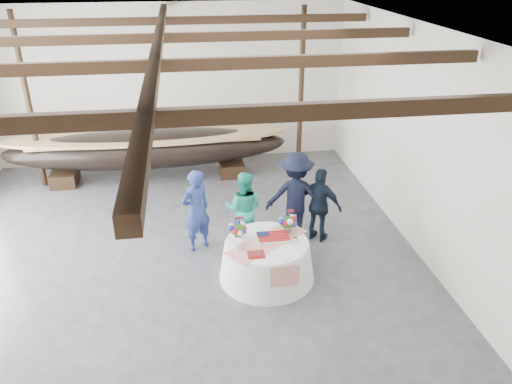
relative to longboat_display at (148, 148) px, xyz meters
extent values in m
cube|color=#3D3D42|center=(0.69, -4.61, -0.91)|extent=(10.00, 12.00, 0.01)
cube|color=silver|center=(0.69, 1.39, 1.34)|extent=(10.00, 0.02, 4.50)
cube|color=silver|center=(5.69, -4.61, 1.34)|extent=(0.02, 12.00, 4.50)
cube|color=white|center=(0.69, -4.61, 3.59)|extent=(10.00, 12.00, 0.01)
cube|color=black|center=(0.69, -8.11, 3.34)|extent=(9.80, 0.12, 0.18)
cube|color=black|center=(0.69, -5.61, 3.34)|extent=(9.80, 0.12, 0.18)
cube|color=black|center=(0.69, -3.11, 3.34)|extent=(9.80, 0.12, 0.18)
cube|color=black|center=(0.69, -0.61, 3.34)|extent=(9.80, 0.12, 0.18)
cube|color=black|center=(0.69, -4.61, 3.47)|extent=(0.15, 11.76, 0.15)
cylinder|color=black|center=(-2.81, 0.00, 1.34)|extent=(0.14, 0.14, 4.50)
cylinder|color=black|center=(4.19, 0.00, 1.34)|extent=(0.14, 0.14, 4.50)
cube|color=black|center=(-2.27, 0.00, -0.72)|extent=(0.66, 0.85, 0.38)
cube|color=black|center=(2.27, 0.00, -0.72)|extent=(0.66, 0.85, 0.38)
ellipsoid|color=black|center=(0.00, 0.00, -0.01)|extent=(7.56, 1.51, 1.04)
cube|color=#9E7A4C|center=(0.00, 0.00, 0.28)|extent=(6.05, 0.99, 0.06)
cone|color=silver|center=(2.42, -5.03, -0.53)|extent=(1.84, 1.84, 0.76)
cylinder|color=silver|center=(2.42, -5.03, -0.14)|extent=(1.56, 1.56, 0.04)
cube|color=#B41B12|center=(2.42, -5.03, -0.11)|extent=(1.70, 1.43, 0.01)
cube|color=white|center=(2.56, -4.97, -0.08)|extent=(0.60, 0.40, 0.07)
cylinder|color=white|center=(1.86, -5.18, -0.03)|extent=(0.18, 0.18, 0.17)
cylinder|color=white|center=(1.89, -4.71, -0.02)|extent=(0.18, 0.18, 0.18)
cube|color=maroon|center=(2.15, -5.45, -0.10)|extent=(0.30, 0.24, 0.03)
cone|color=silver|center=(2.94, -5.15, -0.06)|extent=(0.09, 0.09, 0.12)
imported|color=navy|center=(1.15, -3.77, -0.01)|extent=(0.78, 0.70, 1.80)
imported|color=#21AB90|center=(2.15, -3.71, -0.08)|extent=(0.96, 0.84, 1.66)
imported|color=black|center=(3.29, -3.60, 0.09)|extent=(1.40, 0.98, 1.98)
imported|color=black|center=(3.77, -3.80, -0.07)|extent=(1.02, 0.93, 1.67)
camera|label=1|loc=(1.04, -12.92, 4.84)|focal=35.00mm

